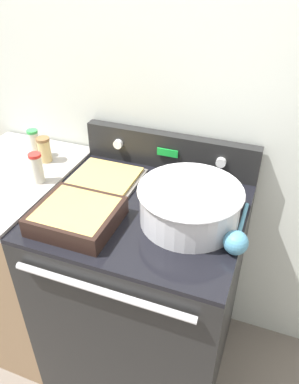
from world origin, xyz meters
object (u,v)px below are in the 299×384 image
Objects in this scene: casserole_dish at (76,215)px; mixing_bowl at (190,203)px; baking_tray at (105,179)px; spice_jar_brown_cap at (44,149)px; spice_jar_red_cap at (37,168)px; spice_jar_green_cap at (34,143)px; ladle at (236,241)px.

mixing_bowl is at bearing 23.55° from casserole_dish.
casserole_dish is 0.99× the size of baking_tray.
spice_jar_brown_cap is at bearing 172.34° from baking_tray.
spice_jar_brown_cap reaches higher than casserole_dish.
spice_jar_red_cap is (-0.63, 0.01, -0.00)m from mixing_bowl.
spice_jar_green_cap is at bearing 162.31° from spice_jar_brown_cap.
spice_jar_brown_cap is 0.87× the size of spice_jar_green_cap.
casserole_dish is 0.92× the size of ladle.
baking_tray is 2.23× the size of spice_jar_red_cap.
spice_jar_red_cap is at bearing 147.94° from casserole_dish.
casserole_dish is at bearing -156.45° from mixing_bowl.
casserole_dish is at bearing -82.72° from baking_tray.
spice_jar_brown_cap is at bearing 166.35° from mixing_bowl.
mixing_bowl is 0.42m from baking_tray.
spice_jar_brown_cap reaches higher than baking_tray.
baking_tray is (-0.39, 0.13, -0.06)m from mixing_bowl.
baking_tray is 0.38m from spice_jar_green_cap.
mixing_bowl is 0.20m from ladle.
spice_jar_red_cap reaches higher than mixing_bowl.
ladle is 2.39× the size of spice_jar_green_cap.
mixing_bowl is at bearing -13.65° from spice_jar_brown_cap.
spice_jar_red_cap is (-0.23, -0.11, 0.06)m from baking_tray.
spice_jar_brown_cap is (-0.70, 0.17, -0.01)m from mixing_bowl.
mixing_bowl is 0.63m from spice_jar_red_cap.
spice_jar_red_cap is at bearing -65.54° from spice_jar_brown_cap.
casserole_dish is 2.52× the size of spice_jar_brown_cap.
ladle is 2.76× the size of spice_jar_brown_cap.
spice_jar_green_cap is (-0.41, 0.34, 0.04)m from casserole_dish.
spice_jar_green_cap is at bearing 170.53° from baking_tray.
casserole_dish is 2.20× the size of spice_jar_red_cap.
baking_tray is at bearing 97.28° from casserole_dish.
mixing_bowl is 0.78m from spice_jar_green_cap.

